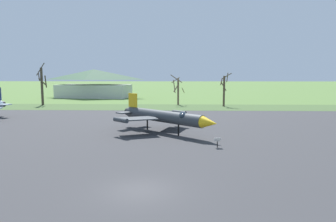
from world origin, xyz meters
The scene contains 9 objects.
ground_plane centered at (0.00, 0.00, 0.00)m, with size 600.00×600.00×0.00m, color #4C6B33.
asphalt_apron centered at (0.00, 14.81, 0.03)m, with size 93.21×49.35×0.05m, color #333335.
grass_verge_strip centered at (0.00, 45.48, 0.03)m, with size 153.21×12.00×0.06m, color #3E562D.
jet_fighter_front_left centered at (0.63, 17.59, 1.97)m, with size 11.96×11.39×4.39m.
info_placard_front_left centered at (5.87, 10.59, 0.63)m, with size 0.63×0.33×0.98m.
bare_tree_left_of_center centered at (-27.68, 49.18, 4.49)m, with size 2.49×2.50×9.42m.
bare_tree_center centered at (2.25, 50.43, 3.46)m, with size 3.16×3.26×6.80m.
bare_tree_right_of_center centered at (12.06, 47.42, 3.70)m, with size 2.52×2.43×7.18m.
visitor_building centered at (-22.53, 72.48, 4.20)m, with size 22.74×12.77×8.34m.
Camera 1 is at (2.15, -16.79, 6.71)m, focal length 32.32 mm.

